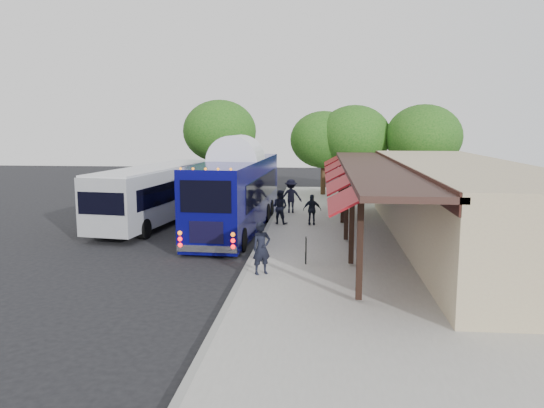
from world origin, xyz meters
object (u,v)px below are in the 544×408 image
at_px(sign_board, 306,246).
at_px(coach_bus, 237,190).
at_px(city_bus, 158,192).
at_px(ped_b, 280,207).
at_px(ped_c, 312,210).
at_px(ped_a, 262,248).
at_px(ped_d, 291,196).

bearing_deg(sign_board, coach_bus, 116.62).
bearing_deg(sign_board, city_bus, 132.59).
height_order(city_bus, ped_b, city_bus).
relative_size(ped_b, sign_board, 1.77).
bearing_deg(sign_board, ped_c, 87.76).
height_order(city_bus, sign_board, city_bus).
height_order(ped_b, sign_board, ped_b).
relative_size(city_bus, sign_board, 11.64).
height_order(ped_a, ped_d, ped_d).
xyz_separation_m(ped_a, ped_d, (0.28, 12.71, 0.07)).
height_order(ped_b, ped_c, ped_b).
relative_size(city_bus, ped_b, 6.57).
distance_m(ped_c, sign_board, 7.65).
bearing_deg(sign_board, ped_b, 99.72).
bearing_deg(ped_a, coach_bus, 73.55).
bearing_deg(city_bus, ped_b, 3.44).
xyz_separation_m(ped_b, sign_board, (1.54, -7.79, -0.20)).
height_order(ped_a, ped_c, ped_a).
xyz_separation_m(coach_bus, ped_a, (2.13, -8.14, -0.95)).
bearing_deg(ped_d, ped_b, 78.03).
height_order(ped_b, ped_d, ped_d).
relative_size(ped_c, ped_d, 0.81).
distance_m(city_bus, ped_c, 8.21).
relative_size(coach_bus, city_bus, 1.03).
bearing_deg(ped_a, ped_b, 59.37).
bearing_deg(coach_bus, ped_c, 16.77).
relative_size(ped_a, ped_c, 1.15).
bearing_deg(ped_b, sign_board, 121.71).
relative_size(city_bus, ped_d, 5.95).
relative_size(coach_bus, ped_d, 6.10).
xyz_separation_m(city_bus, sign_board, (8.05, -8.31, -0.85)).
bearing_deg(coach_bus, city_bus, 163.23).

